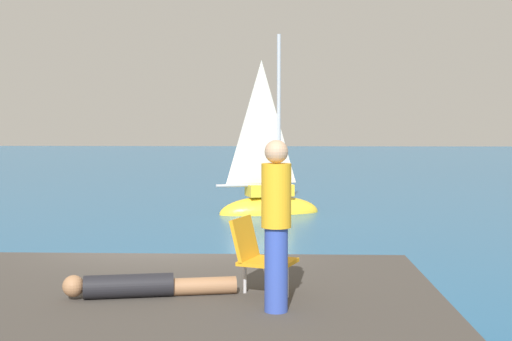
{
  "coord_description": "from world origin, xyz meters",
  "views": [
    {
      "loc": [
        1.7,
        -10.24,
        2.85
      ],
      "look_at": [
        1.0,
        9.08,
        1.55
      ],
      "focal_mm": 48.03,
      "sensor_mm": 36.0,
      "label": 1
    }
  ],
  "objects_px": {
    "sailboat_near": "(269,203)",
    "beach_chair": "(258,252)",
    "person_sunbather": "(142,286)",
    "person_standing": "(276,221)"
  },
  "relations": [
    {
      "from": "sailboat_near",
      "to": "beach_chair",
      "type": "height_order",
      "value": "sailboat_near"
    },
    {
      "from": "beach_chair",
      "to": "person_sunbather",
      "type": "bearing_deg",
      "value": -151.95
    },
    {
      "from": "sailboat_near",
      "to": "beach_chair",
      "type": "xyz_separation_m",
      "value": [
        0.14,
        -14.83,
        1.19
      ]
    },
    {
      "from": "person_standing",
      "to": "beach_chair",
      "type": "height_order",
      "value": "person_standing"
    },
    {
      "from": "person_sunbather",
      "to": "person_standing",
      "type": "xyz_separation_m",
      "value": [
        1.37,
        -0.49,
        0.75
      ]
    },
    {
      "from": "sailboat_near",
      "to": "person_sunbather",
      "type": "xyz_separation_m",
      "value": [
        -1.04,
        -14.99,
        0.86
      ]
    },
    {
      "from": "sailboat_near",
      "to": "person_standing",
      "type": "relative_size",
      "value": 3.88
    },
    {
      "from": "sailboat_near",
      "to": "beach_chair",
      "type": "bearing_deg",
      "value": -107.1
    },
    {
      "from": "person_standing",
      "to": "sailboat_near",
      "type": "bearing_deg",
      "value": 57.11
    },
    {
      "from": "beach_chair",
      "to": "sailboat_near",
      "type": "bearing_deg",
      "value": 110.94
    }
  ]
}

